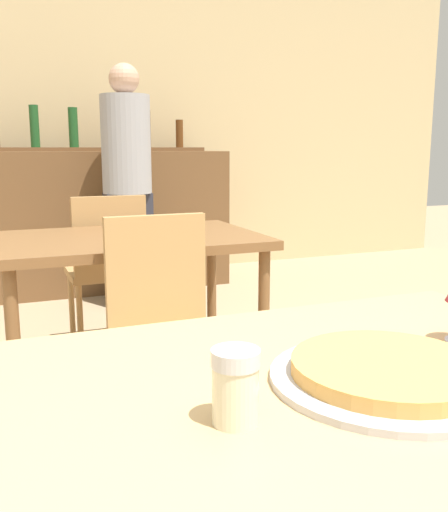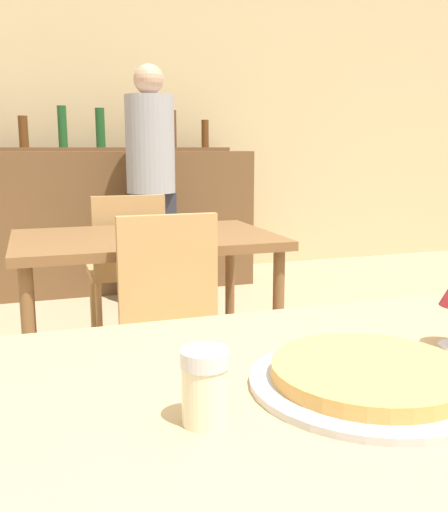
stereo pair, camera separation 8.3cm
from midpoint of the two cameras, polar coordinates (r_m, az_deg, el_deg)
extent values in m
cube|color=#D1B784|center=(5.09, -14.01, 13.69)|extent=(8.00, 0.05, 2.80)
cube|color=tan|center=(0.94, 11.51, -13.49)|extent=(1.10, 0.79, 0.04)
cylinder|color=tan|center=(1.61, 20.75, -18.15)|extent=(0.05, 0.05, 0.72)
cube|color=brown|center=(2.57, -6.95, 1.64)|extent=(1.15, 0.76, 0.04)
cylinder|color=brown|center=(2.30, -17.84, -9.33)|extent=(0.05, 0.05, 0.69)
cylinder|color=brown|center=(2.52, 6.37, -7.11)|extent=(0.05, 0.05, 0.69)
cylinder|color=brown|center=(2.91, -18.07, -5.11)|extent=(0.05, 0.05, 0.69)
cylinder|color=brown|center=(3.08, 1.37, -3.68)|extent=(0.05, 0.05, 0.69)
cube|color=brown|center=(4.62, -13.00, 3.40)|extent=(2.60, 0.56, 1.09)
cube|color=brown|center=(4.72, -13.47, 10.34)|extent=(2.39, 0.24, 0.03)
cylinder|color=#5B3314|center=(4.70, -18.94, 11.68)|extent=(0.07, 0.07, 0.24)
cylinder|color=#1E5123|center=(4.71, -15.36, 12.37)|extent=(0.07, 0.07, 0.32)
cylinder|color=#1E5123|center=(4.74, -11.77, 12.45)|extent=(0.07, 0.07, 0.31)
cylinder|color=maroon|center=(4.79, -8.24, 12.60)|extent=(0.08, 0.08, 0.32)
cylinder|color=#5B3314|center=(4.85, -4.77, 12.55)|extent=(0.08, 0.08, 0.30)
cylinder|color=#5B3314|center=(4.92, -1.41, 12.13)|extent=(0.06, 0.06, 0.23)
cube|color=tan|center=(2.04, -3.14, -8.58)|extent=(0.40, 0.40, 0.04)
cube|color=tan|center=(2.15, -4.50, -1.35)|extent=(0.38, 0.04, 0.41)
cylinder|color=tan|center=(1.94, -6.72, -17.04)|extent=(0.03, 0.03, 0.42)
cylinder|color=tan|center=(2.03, 3.07, -15.70)|extent=(0.03, 0.03, 0.42)
cylinder|color=tan|center=(2.25, -8.57, -13.11)|extent=(0.03, 0.03, 0.42)
cylinder|color=tan|center=(2.32, -0.09, -12.16)|extent=(0.03, 0.03, 0.42)
cube|color=tan|center=(3.23, -9.12, -1.43)|extent=(0.40, 0.40, 0.04)
cube|color=tan|center=(3.01, -8.67, 2.06)|extent=(0.38, 0.04, 0.41)
cylinder|color=tan|center=(3.48, -6.70, -4.37)|extent=(0.03, 0.03, 0.42)
cylinder|color=tan|center=(3.43, -12.29, -4.78)|extent=(0.03, 0.03, 0.42)
cylinder|color=tan|center=(3.16, -5.42, -5.92)|extent=(0.03, 0.03, 0.42)
cylinder|color=tan|center=(3.10, -11.58, -6.40)|extent=(0.03, 0.03, 0.42)
cylinder|color=#B7B7BC|center=(0.93, 16.81, -12.05)|extent=(0.37, 0.37, 0.01)
cylinder|color=gold|center=(0.93, 16.87, -11.02)|extent=(0.30, 0.30, 0.02)
cylinder|color=beige|center=(0.77, 1.25, -13.72)|extent=(0.06, 0.06, 0.08)
cylinder|color=silver|center=(0.75, 1.27, -10.18)|extent=(0.07, 0.07, 0.02)
cube|color=#2D2D38|center=(4.13, -6.58, 0.76)|extent=(0.32, 0.18, 0.80)
cylinder|color=#9E9EA3|center=(4.07, -6.80, 11.00)|extent=(0.34, 0.34, 0.67)
sphere|color=tan|center=(4.09, -6.95, 17.14)|extent=(0.21, 0.21, 0.21)
camera|label=1|loc=(0.04, -88.29, 0.33)|focal=40.00mm
camera|label=2|loc=(0.04, 91.71, -0.33)|focal=40.00mm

